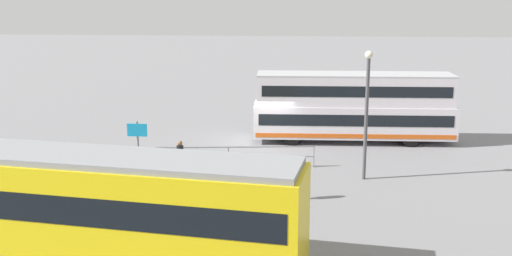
% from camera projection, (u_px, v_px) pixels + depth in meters
% --- Properties ---
extents(ground_plane, '(160.00, 160.00, 0.00)m').
position_uv_depth(ground_plane, '(271.00, 147.00, 32.96)').
color(ground_plane, gray).
extents(double_decker_bus, '(11.30, 2.74, 3.91)m').
position_uv_depth(double_decker_bus, '(354.00, 107.00, 33.69)').
color(double_decker_bus, silver).
rests_on(double_decker_bus, ground).
extents(tram_yellow, '(14.97, 4.62, 3.51)m').
position_uv_depth(tram_yellow, '(75.00, 204.00, 19.05)').
color(tram_yellow, yellow).
rests_on(tram_yellow, ground).
extents(pedestrian_near_railing, '(0.44, 0.44, 1.76)m').
position_uv_depth(pedestrian_near_railing, '(180.00, 156.00, 27.37)').
color(pedestrian_near_railing, '#33384C').
rests_on(pedestrian_near_railing, ground).
extents(pedestrian_crossing, '(0.36, 0.35, 1.71)m').
position_uv_depth(pedestrian_crossing, '(294.00, 177.00, 24.46)').
color(pedestrian_crossing, '#4C3F2D').
rests_on(pedestrian_crossing, ground).
extents(pedestrian_railing, '(8.36, 0.95, 1.08)m').
position_uv_depth(pedestrian_railing, '(228.00, 153.00, 28.90)').
color(pedestrian_railing, gray).
rests_on(pedestrian_railing, ground).
extents(info_sign, '(0.96, 0.12, 2.36)m').
position_uv_depth(info_sign, '(138.00, 137.00, 28.53)').
color(info_sign, slate).
rests_on(info_sign, ground).
extents(street_lamp, '(0.36, 0.36, 5.88)m').
position_uv_depth(street_lamp, '(367.00, 104.00, 26.58)').
color(street_lamp, '#4C4C51').
rests_on(street_lamp, ground).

